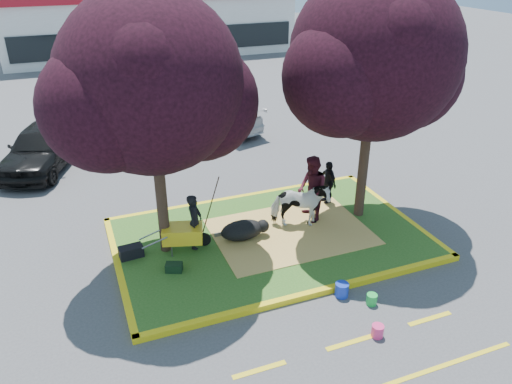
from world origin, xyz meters
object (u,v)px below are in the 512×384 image
object	(u,v)px
cow	(300,205)
handler	(195,221)
bucket_pink	(378,331)
car_silver	(112,127)
bucket_blue	(342,290)
bucket_green	(372,299)
car_black	(42,147)
calf	(242,230)
wheelbarrow	(183,234)

from	to	relation	value
cow	handler	world-z (taller)	handler
bucket_pink	car_silver	world-z (taller)	car_silver
bucket_blue	handler	bearing A→B (deg)	130.79
bucket_pink	car_silver	size ratio (longest dim) A/B	0.07
bucket_green	bucket_pink	xyz separation A→B (m)	(-0.46, -0.93, 0.01)
bucket_green	car_black	distance (m)	12.88
cow	calf	distance (m)	1.76
car_black	car_silver	world-z (taller)	car_black
cow	car_black	size ratio (longest dim) A/B	0.34
bucket_blue	car_black	world-z (taller)	car_black
bucket_blue	car_black	xyz separation A→B (m)	(-6.29, 10.43, 0.62)
bucket_pink	bucket_blue	size ratio (longest dim) A/B	0.81
handler	wheelbarrow	bearing A→B (deg)	127.58
cow	bucket_blue	size ratio (longest dim) A/B	4.72
cow	wheelbarrow	bearing A→B (deg)	109.45
cow	car_silver	bearing A→B (deg)	43.59
car_silver	bucket_pink	bearing A→B (deg)	121.86
handler	bucket_blue	world-z (taller)	handler
bucket_pink	bucket_blue	xyz separation A→B (m)	(-0.02, 1.43, 0.03)
wheelbarrow	car_black	xyz separation A→B (m)	(-3.33, 7.42, 0.17)
handler	bucket_blue	size ratio (longest dim) A/B	4.46
bucket_green	car_silver	bearing A→B (deg)	108.18
cow	calf	bearing A→B (deg)	110.71
wheelbarrow	bucket_green	size ratio (longest dim) A/B	7.04
cow	bucket_green	world-z (taller)	cow
bucket_blue	car_black	bearing A→B (deg)	121.11
car_black	bucket_green	bearing A→B (deg)	-36.62
wheelbarrow	car_silver	world-z (taller)	car_silver
handler	car_black	size ratio (longest dim) A/B	0.32
handler	car_black	distance (m)	8.24
car_black	car_silver	distance (m)	3.11
handler	car_black	bearing A→B (deg)	58.04
cow	handler	distance (m)	2.98
handler	car_silver	size ratio (longest dim) A/B	0.37
cow	calf	world-z (taller)	cow
calf	bucket_green	distance (m)	3.94
calf	bucket_pink	bearing A→B (deg)	-92.67
cow	calf	size ratio (longest dim) A/B	1.33
bucket_pink	car_black	world-z (taller)	car_black
bucket_pink	car_black	bearing A→B (deg)	118.02
calf	car_silver	size ratio (longest dim) A/B	0.29
calf	cow	bearing A→B (deg)	-19.24
calf	car_black	world-z (taller)	car_black
wheelbarrow	bucket_blue	world-z (taller)	wheelbarrow
bucket_pink	bucket_blue	bearing A→B (deg)	90.75
cow	bucket_blue	xyz separation A→B (m)	(-0.35, -2.99, -0.65)
bucket_pink	bucket_green	bearing A→B (deg)	63.48
cow	car_silver	xyz separation A→B (m)	(-4.00, 9.07, -0.14)
bucket_green	car_black	size ratio (longest dim) A/B	0.06
car_black	bucket_blue	bearing A→B (deg)	-37.29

